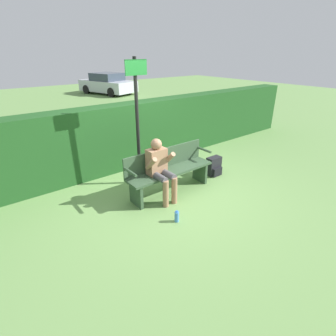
% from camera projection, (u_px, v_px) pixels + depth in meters
% --- Properties ---
extents(ground_plane, '(40.00, 40.00, 0.00)m').
position_uv_depth(ground_plane, '(171.00, 192.00, 5.40)').
color(ground_plane, '#668E4C').
extents(hedge_back, '(12.00, 0.53, 1.54)m').
position_uv_depth(hedge_back, '(126.00, 136.00, 6.34)').
color(hedge_back, '#1E4C1E').
rests_on(hedge_back, ground).
extents(park_bench, '(1.88, 0.44, 0.90)m').
position_uv_depth(park_bench, '(169.00, 169.00, 5.24)').
color(park_bench, '#334C33').
rests_on(park_bench, ground).
extents(person_seated, '(0.50, 0.58, 1.19)m').
position_uv_depth(person_seated, '(160.00, 167.00, 4.90)').
color(person_seated, '#997051').
rests_on(person_seated, ground).
extents(backpack, '(0.34, 0.25, 0.43)m').
position_uv_depth(backpack, '(214.00, 166.00, 6.07)').
color(backpack, black).
rests_on(backpack, ground).
extents(water_bottle, '(0.08, 0.08, 0.21)m').
position_uv_depth(water_bottle, '(177.00, 217.00, 4.42)').
color(water_bottle, '#4C8CCC').
rests_on(water_bottle, ground).
extents(signpost, '(0.46, 0.09, 2.57)m').
position_uv_depth(signpost, '(137.00, 115.00, 5.16)').
color(signpost, black).
rests_on(signpost, ground).
extents(parked_car, '(2.80, 4.16, 1.33)m').
position_uv_depth(parked_car, '(108.00, 84.00, 17.41)').
color(parked_car, '#B7BCC6').
rests_on(parked_car, ground).
extents(litter_crumple, '(0.08, 0.08, 0.08)m').
position_uv_depth(litter_crumple, '(165.00, 203.00, 4.91)').
color(litter_crumple, silver).
rests_on(litter_crumple, ground).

